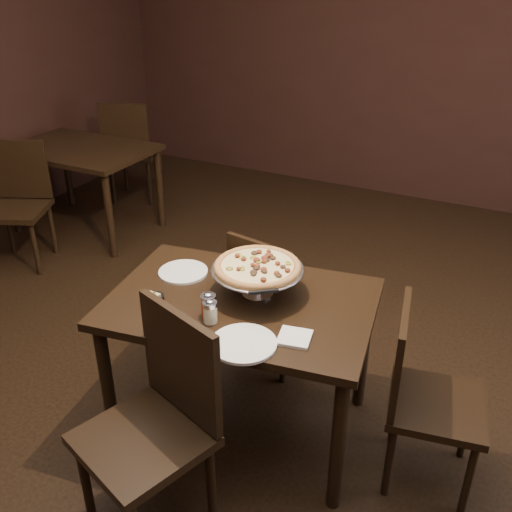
% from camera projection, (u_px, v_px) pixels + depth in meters
% --- Properties ---
extents(room, '(6.04, 7.04, 2.84)m').
position_uv_depth(room, '(236.00, 156.00, 2.21)').
color(room, black).
rests_on(room, ground).
extents(dining_table, '(1.27, 0.94, 0.73)m').
position_uv_depth(dining_table, '(241.00, 318.00, 2.58)').
color(dining_table, black).
rests_on(dining_table, ground).
extents(background_table, '(1.15, 0.77, 0.72)m').
position_uv_depth(background_table, '(81.00, 159.00, 4.65)').
color(background_table, black).
rests_on(background_table, ground).
extents(pizza_stand, '(0.42, 0.42, 0.17)m').
position_uv_depth(pizza_stand, '(257.00, 267.00, 2.51)').
color(pizza_stand, silver).
rests_on(pizza_stand, dining_table).
extents(parmesan_shaker, '(0.06, 0.06, 0.11)m').
position_uv_depth(parmesan_shaker, '(210.00, 311.00, 2.36)').
color(parmesan_shaker, beige).
rests_on(parmesan_shaker, dining_table).
extents(pepper_flake_shaker, '(0.07, 0.07, 0.12)m').
position_uv_depth(pepper_flake_shaker, '(208.00, 305.00, 2.39)').
color(pepper_flake_shaker, '#9A230E').
rests_on(pepper_flake_shaker, dining_table).
extents(packet_caddy, '(0.09, 0.09, 0.07)m').
position_uv_depth(packet_caddy, '(155.00, 301.00, 2.48)').
color(packet_caddy, black).
rests_on(packet_caddy, dining_table).
extents(napkin_stack, '(0.15, 0.15, 0.01)m').
position_uv_depth(napkin_stack, '(295.00, 338.00, 2.27)').
color(napkin_stack, white).
rests_on(napkin_stack, dining_table).
extents(plate_left, '(0.24, 0.24, 0.01)m').
position_uv_depth(plate_left, '(183.00, 272.00, 2.75)').
color(plate_left, white).
rests_on(plate_left, dining_table).
extents(plate_near, '(0.27, 0.27, 0.01)m').
position_uv_depth(plate_near, '(244.00, 343.00, 2.24)').
color(plate_near, white).
rests_on(plate_near, dining_table).
extents(serving_spatula, '(0.16, 0.16, 0.02)m').
position_uv_depth(serving_spatula, '(264.00, 292.00, 2.33)').
color(serving_spatula, silver).
rests_on(serving_spatula, pizza_stand).
extents(chair_far, '(0.45, 0.45, 0.82)m').
position_uv_depth(chair_far, '(270.00, 296.00, 3.09)').
color(chair_far, black).
rests_on(chair_far, ground).
extents(chair_near, '(0.56, 0.56, 0.94)m').
position_uv_depth(chair_near, '(158.00, 418.00, 2.19)').
color(chair_near, black).
rests_on(chair_near, ground).
extents(chair_side, '(0.46, 0.46, 0.85)m').
position_uv_depth(chair_side, '(422.00, 392.00, 2.40)').
color(chair_side, black).
rests_on(chair_side, ground).
extents(bg_chair_far, '(0.56, 0.56, 0.95)m').
position_uv_depth(bg_chair_far, '(131.00, 148.00, 5.27)').
color(bg_chair_far, black).
rests_on(bg_chair_far, ground).
extents(bg_chair_near, '(0.56, 0.56, 0.91)m').
position_uv_depth(bg_chair_near, '(18.00, 199.00, 4.21)').
color(bg_chair_near, black).
rests_on(bg_chair_near, ground).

